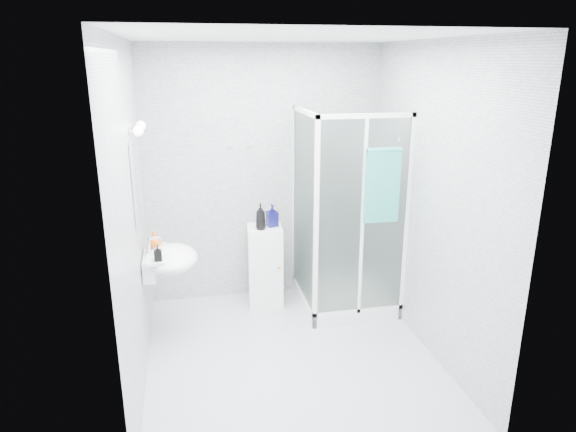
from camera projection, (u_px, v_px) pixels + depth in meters
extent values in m
cube|color=silver|center=(291.00, 211.00, 4.03)|extent=(2.40, 2.60, 2.60)
cube|color=silver|center=(291.00, 355.00, 4.42)|extent=(2.40, 2.60, 0.01)
cube|color=white|center=(291.00, 37.00, 3.65)|extent=(2.40, 2.60, 0.01)
cube|color=white|center=(344.00, 298.00, 5.34)|extent=(0.90, 0.90, 0.12)
cube|color=white|center=(306.00, 112.00, 4.69)|extent=(0.04, 0.90, 0.04)
cube|color=white|center=(367.00, 116.00, 4.37)|extent=(0.90, 0.04, 0.04)
cube|color=white|center=(316.00, 228.00, 4.58)|extent=(0.04, 0.04, 2.00)
cube|color=white|center=(304.00, 210.00, 4.97)|extent=(0.02, 0.82, 1.84)
cube|color=white|center=(362.00, 221.00, 4.64)|extent=(0.82, 0.02, 1.84)
cube|color=white|center=(362.00, 221.00, 4.65)|extent=(0.03, 0.04, 1.84)
cylinder|color=silver|center=(337.00, 169.00, 5.32)|extent=(0.02, 0.02, 1.00)
cylinder|color=silver|center=(339.00, 124.00, 5.16)|extent=(0.09, 0.05, 0.09)
cylinder|color=silver|center=(339.00, 196.00, 5.45)|extent=(0.12, 0.04, 0.12)
cylinder|color=silver|center=(398.00, 139.00, 4.45)|extent=(0.03, 0.05, 0.03)
cube|color=white|center=(150.00, 265.00, 4.40)|extent=(0.10, 0.40, 0.18)
ellipsoid|color=white|center=(171.00, 258.00, 4.42)|extent=(0.46, 0.56, 0.20)
cube|color=white|center=(156.00, 254.00, 4.38)|extent=(0.16, 0.50, 0.02)
cylinder|color=silver|center=(148.00, 246.00, 4.34)|extent=(0.04, 0.04, 0.16)
cylinder|color=silver|center=(154.00, 238.00, 4.33)|extent=(0.12, 0.02, 0.02)
cube|color=white|center=(137.00, 180.00, 4.17)|extent=(0.02, 0.60, 0.70)
cylinder|color=silver|center=(133.00, 131.00, 3.90)|extent=(0.05, 0.04, 0.04)
sphere|color=white|center=(138.00, 131.00, 3.90)|extent=(0.08, 0.08, 0.08)
cylinder|color=silver|center=(136.00, 126.00, 4.20)|extent=(0.05, 0.04, 0.04)
sphere|color=white|center=(141.00, 126.00, 4.20)|extent=(0.08, 0.08, 0.08)
cylinder|color=silver|center=(229.00, 146.00, 5.06)|extent=(0.02, 0.04, 0.02)
sphere|color=silver|center=(230.00, 147.00, 5.04)|extent=(0.03, 0.03, 0.03)
cylinder|color=silver|center=(250.00, 145.00, 5.10)|extent=(0.02, 0.04, 0.02)
sphere|color=silver|center=(250.00, 146.00, 5.08)|extent=(0.03, 0.03, 0.03)
cube|color=white|center=(265.00, 266.00, 5.26)|extent=(0.38, 0.38, 0.83)
cube|color=white|center=(268.00, 272.00, 5.10)|extent=(0.31, 0.04, 0.71)
sphere|color=#C9701C|center=(279.00, 268.00, 5.09)|extent=(0.03, 0.03, 0.03)
cube|color=teal|center=(382.00, 187.00, 4.53)|extent=(0.32, 0.04, 0.65)
cylinder|color=teal|center=(384.00, 150.00, 4.44)|extent=(0.32, 0.05, 0.05)
imported|color=black|center=(261.00, 217.00, 5.03)|extent=(0.11, 0.11, 0.26)
imported|color=#0C0C4C|center=(272.00, 215.00, 5.13)|extent=(0.12, 0.12, 0.23)
imported|color=#D75E19|center=(154.00, 239.00, 4.46)|extent=(0.15, 0.15, 0.16)
imported|color=black|center=(158.00, 253.00, 4.18)|extent=(0.06, 0.06, 0.14)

